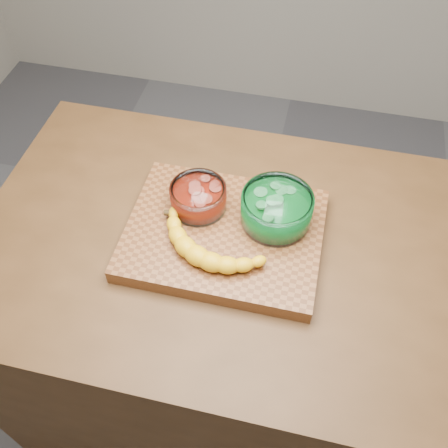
# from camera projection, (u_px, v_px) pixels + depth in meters

# --- Properties ---
(ground) EXTENTS (3.50, 3.50, 0.00)m
(ground) POSITION_uv_depth(u_px,v_px,m) (224.00, 382.00, 1.89)
(ground) COLOR #545458
(ground) RESTS_ON ground
(counter) EXTENTS (1.20, 0.80, 0.90)m
(counter) POSITION_uv_depth(u_px,v_px,m) (224.00, 327.00, 1.53)
(counter) COLOR #4E3017
(counter) RESTS_ON ground
(cutting_board) EXTENTS (0.45, 0.35, 0.04)m
(cutting_board) POSITION_uv_depth(u_px,v_px,m) (224.00, 235.00, 1.17)
(cutting_board) COLOR brown
(cutting_board) RESTS_ON counter
(bowl_red) EXTENTS (0.13, 0.13, 0.06)m
(bowl_red) POSITION_uv_depth(u_px,v_px,m) (198.00, 197.00, 1.17)
(bowl_red) COLOR white
(bowl_red) RESTS_ON cutting_board
(bowl_green) EXTENTS (0.16, 0.16, 0.08)m
(bowl_green) POSITION_uv_depth(u_px,v_px,m) (276.00, 209.00, 1.14)
(bowl_green) COLOR white
(bowl_green) RESTS_ON cutting_board
(banana) EXTENTS (0.28, 0.18, 0.04)m
(banana) POSITION_uv_depth(u_px,v_px,m) (213.00, 241.00, 1.11)
(banana) COLOR yellow
(banana) RESTS_ON cutting_board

